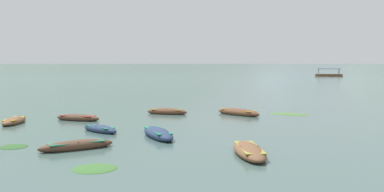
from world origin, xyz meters
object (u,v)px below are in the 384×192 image
Objects in this scene: rowboat_5 at (238,112)px; rowboat_7 at (167,112)px; rowboat_3 at (158,134)px; rowboat_4 at (100,129)px; rowboat_8 at (76,146)px; rowboat_1 at (78,118)px; rowboat_0 at (249,151)px; rowboat_9 at (14,121)px; ferry_0 at (329,75)px.

rowboat_5 reaches higher than rowboat_7.
rowboat_3 is 12.27m from rowboat_5.
rowboat_8 is (-0.55, -5.57, 0.01)m from rowboat_4.
rowboat_1 is 11.39m from rowboat_8.
rowboat_4 is 5.60m from rowboat_8.
rowboat_0 is 11.01m from rowboat_4.
rowboat_0 is at bearing -99.44° from rowboat_5.
rowboat_1 is 1.05× the size of rowboat_9.
ferry_0 is at bearing 62.74° from rowboat_3.
rowboat_7 is 0.45× the size of ferry_0.
rowboat_3 is 1.24× the size of rowboat_7.
rowboat_9 is 114.92m from ferry_0.
rowboat_7 is at bearing 85.34° from rowboat_3.
rowboat_9 is 0.44× the size of ferry_0.
rowboat_0 is 8.67m from rowboat_8.
rowboat_4 is at bearing 135.46° from rowboat_0.
rowboat_5 is at bearing 11.72° from rowboat_9.
rowboat_9 reaches higher than rowboat_4.
rowboat_8 is at bearing -95.62° from rowboat_4.
rowboat_5 is at bearing 9.82° from rowboat_1.
rowboat_0 is 1.14× the size of rowboat_8.
rowboat_0 is 1.20× the size of rowboat_7.
rowboat_1 is 0.97× the size of rowboat_8.
rowboat_7 is (-5.89, 1.21, -0.01)m from rowboat_5.
rowboat_8 is at bearing 165.61° from rowboat_0.
rowboat_3 reaches higher than rowboat_7.
rowboat_0 is at bearing -52.02° from rowboat_3.
rowboat_9 is (-10.21, 6.66, -0.03)m from rowboat_3.
rowboat_7 reaches higher than rowboat_0.
rowboat_5 is at bearing 50.76° from rowboat_8.
rowboat_1 is 1.02× the size of rowboat_7.
rowboat_7 is at bearing 23.08° from rowboat_9.
rowboat_0 reaches higher than rowboat_8.
rowboat_8 is (-8.40, 2.16, -0.01)m from rowboat_0.
rowboat_8 is 120.36m from ferry_0.
rowboat_5 is 1.15× the size of rowboat_7.
rowboat_5 reaches higher than rowboat_0.
rowboat_7 is 0.95× the size of rowboat_8.
rowboat_1 is (-10.16, 13.41, -0.00)m from rowboat_0.
rowboat_0 is 1.05× the size of rowboat_5.
rowboat_9 is (-17.03, -3.53, -0.03)m from rowboat_5.
rowboat_3 is 115.53m from ferry_0.
rowboat_5 is (12.75, 2.21, 0.02)m from rowboat_1.
rowboat_0 is 18.82m from rowboat_9.
rowboat_1 is at bearing 17.23° from rowboat_9.
rowboat_1 reaches higher than rowboat_8.
rowboat_9 is at bearing 146.51° from rowboat_4.
ferry_0 is at bearing 60.62° from rowboat_4.
rowboat_1 is 4.48m from rowboat_9.
rowboat_9 is (-6.58, 4.35, 0.01)m from rowboat_4.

